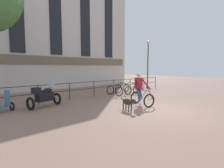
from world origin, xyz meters
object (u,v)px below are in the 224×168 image
at_px(dog, 129,102).
at_px(parked_bicycle_near_lamp, 115,90).
at_px(cyclist_with_bike, 140,91).
at_px(parked_bicycle_mid_right, 131,88).
at_px(parked_motorcycle, 44,96).
at_px(parked_bicycle_mid_left, 123,89).
at_px(street_lamp, 148,62).

distance_m(dog, parked_bicycle_near_lamp, 4.46).
bearing_deg(dog, cyclist_with_bike, 23.50).
distance_m(cyclist_with_bike, dog, 1.51).
relative_size(cyclist_with_bike, parked_bicycle_mid_right, 1.49).
bearing_deg(parked_bicycle_mid_right, parked_bicycle_near_lamp, 2.49).
distance_m(parked_motorcycle, parked_bicycle_near_lamp, 5.13).
xyz_separation_m(parked_motorcycle, parked_bicycle_mid_left, (6.00, 0.25, -0.20)).
relative_size(parked_bicycle_near_lamp, parked_bicycle_mid_right, 1.04).
bearing_deg(street_lamp, dog, -149.92).
xyz_separation_m(dog, parked_bicycle_mid_left, (3.50, 3.61, -0.06)).
bearing_deg(parked_bicycle_near_lamp, parked_bicycle_mid_right, -172.58).
distance_m(cyclist_with_bike, street_lamp, 7.88).
relative_size(cyclist_with_bike, street_lamp, 0.39).
distance_m(parked_bicycle_mid_left, street_lamp, 4.96).
bearing_deg(parked_bicycle_mid_right, parked_bicycle_mid_left, 2.49).
distance_m(dog, parked_bicycle_mid_right, 5.68).
bearing_deg(dog, parked_motorcycle, 133.67).
bearing_deg(parked_bicycle_mid_left, parked_motorcycle, 6.38).
height_order(dog, parked_motorcycle, parked_motorcycle).
height_order(parked_motorcycle, parked_bicycle_near_lamp, parked_motorcycle).
xyz_separation_m(parked_bicycle_mid_right, street_lamp, (3.50, 0.95, 2.11)).
bearing_deg(cyclist_with_bike, parked_bicycle_mid_left, 71.24).
bearing_deg(cyclist_with_bike, street_lamp, 47.11).
xyz_separation_m(parked_bicycle_near_lamp, parked_bicycle_mid_right, (1.77, -0.00, 0.00)).
xyz_separation_m(parked_motorcycle, parked_bicycle_near_lamp, (5.12, 0.25, -0.20)).
height_order(cyclist_with_bike, parked_bicycle_mid_left, cyclist_with_bike).
relative_size(dog, parked_bicycle_mid_right, 0.90).
bearing_deg(cyclist_with_bike, parked_bicycle_near_lamp, 83.73).
height_order(parked_motorcycle, parked_bicycle_mid_right, parked_motorcycle).
distance_m(parked_motorcycle, street_lamp, 10.63).
height_order(cyclist_with_bike, parked_bicycle_mid_right, cyclist_with_bike).
height_order(parked_bicycle_near_lamp, parked_bicycle_mid_left, same).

